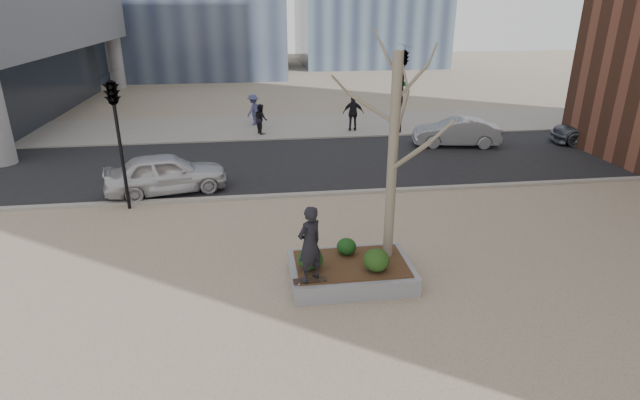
{
  "coord_description": "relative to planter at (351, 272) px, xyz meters",
  "views": [
    {
      "loc": [
        -1.2,
        -10.65,
        6.45
      ],
      "look_at": [
        0.5,
        2.0,
        1.4
      ],
      "focal_mm": 28.0,
      "sensor_mm": 36.0,
      "label": 1
    }
  ],
  "objects": [
    {
      "name": "planter",
      "position": [
        0.0,
        0.0,
        0.0
      ],
      "size": [
        3.0,
        2.0,
        0.45
      ],
      "primitive_type": "cube",
      "color": "gray",
      "rests_on": "ground"
    },
    {
      "name": "far_sidewalk",
      "position": [
        -1.0,
        17.0,
        -0.21
      ],
      "size": [
        60.0,
        6.0,
        0.02
      ],
      "primitive_type": "cube",
      "color": "gray",
      "rests_on": "ground"
    },
    {
      "name": "shrub_right",
      "position": [
        0.52,
        -0.43,
        0.54
      ],
      "size": [
        0.64,
        0.64,
        0.54
      ],
      "primitive_type": "ellipsoid",
      "color": "#1B3D13",
      "rests_on": "planter_mulch"
    },
    {
      "name": "skateboard",
      "position": [
        -1.1,
        -0.71,
        0.26
      ],
      "size": [
        0.79,
        0.24,
        0.08
      ],
      "primitive_type": null,
      "rotation": [
        0.0,
        0.0,
        0.05
      ],
      "color": "black",
      "rests_on": "planter"
    },
    {
      "name": "car_silver",
      "position": [
        7.41,
        11.71,
        0.46
      ],
      "size": [
        4.24,
        2.13,
        1.34
      ],
      "primitive_type": "imported",
      "rotation": [
        0.0,
        0.0,
        4.53
      ],
      "color": "gray",
      "rests_on": "street"
    },
    {
      "name": "police_car",
      "position": [
        -5.43,
        7.0,
        0.52
      ],
      "size": [
        4.52,
        2.58,
        1.45
      ],
      "primitive_type": "imported",
      "rotation": [
        0.0,
        0.0,
        1.79
      ],
      "color": "silver",
      "rests_on": "street"
    },
    {
      "name": "planter_mulch",
      "position": [
        0.0,
        0.0,
        0.25
      ],
      "size": [
        2.7,
        1.7,
        0.04
      ],
      "primitive_type": "cube",
      "color": "#382314",
      "rests_on": "planter"
    },
    {
      "name": "traffic_light_far",
      "position": [
        5.5,
        14.6,
        2.02
      ],
      "size": [
        0.6,
        2.48,
        4.5
      ],
      "primitive_type": null,
      "color": "black",
      "rests_on": "ground"
    },
    {
      "name": "pedestrian_a",
      "position": [
        -1.82,
        15.39,
        0.58
      ],
      "size": [
        0.81,
        0.91,
        1.55
      ],
      "primitive_type": "imported",
      "rotation": [
        0.0,
        0.0,
        1.92
      ],
      "color": "black",
      "rests_on": "far_sidewalk"
    },
    {
      "name": "skateboarder",
      "position": [
        -1.1,
        -0.71,
        1.21
      ],
      "size": [
        0.79,
        0.74,
        1.82
      ],
      "primitive_type": "imported",
      "rotation": [
        0.0,
        0.0,
        3.75
      ],
      "color": "black",
      "rests_on": "skateboard"
    },
    {
      "name": "sycamore_tree",
      "position": [
        1.0,
        0.3,
        3.56
      ],
      "size": [
        2.8,
        2.8,
        6.6
      ],
      "primitive_type": null,
      "color": "gray",
      "rests_on": "planter_mulch"
    },
    {
      "name": "pedestrian_c",
      "position": [
        3.1,
        15.4,
        0.75
      ],
      "size": [
        1.16,
        0.6,
        1.89
      ],
      "primitive_type": "imported",
      "rotation": [
        0.0,
        0.0,
        3.01
      ],
      "color": "black",
      "rests_on": "far_sidewalk"
    },
    {
      "name": "shrub_left",
      "position": [
        -1.02,
        -0.13,
        0.52
      ],
      "size": [
        0.61,
        0.61,
        0.52
      ],
      "primitive_type": "ellipsoid",
      "color": "black",
      "rests_on": "planter_mulch"
    },
    {
      "name": "traffic_light_near",
      "position": [
        -6.5,
        5.6,
        2.02
      ],
      "size": [
        0.6,
        2.48,
        4.5
      ],
      "primitive_type": null,
      "color": "black",
      "rests_on": "ground"
    },
    {
      "name": "shrub_middle",
      "position": [
        -0.03,
        0.47,
        0.48
      ],
      "size": [
        0.5,
        0.5,
        0.43
      ],
      "primitive_type": "ellipsoid",
      "color": "black",
      "rests_on": "planter_mulch"
    },
    {
      "name": "car_third",
      "position": [
        14.73,
        10.94,
        0.53
      ],
      "size": [
        5.43,
        3.62,
        1.46
      ],
      "primitive_type": "imported",
      "rotation": [
        0.0,
        0.0,
        4.37
      ],
      "color": "#51545D",
      "rests_on": "street"
    },
    {
      "name": "pedestrian_b",
      "position": [
        -2.19,
        17.45,
        0.66
      ],
      "size": [
        1.12,
        1.28,
        1.71
      ],
      "primitive_type": "imported",
      "rotation": [
        0.0,
        0.0,
        4.16
      ],
      "color": "#404473",
      "rests_on": "far_sidewalk"
    },
    {
      "name": "street",
      "position": [
        -1.0,
        10.0,
        -0.21
      ],
      "size": [
        60.0,
        8.0,
        0.02
      ],
      "primitive_type": "cube",
      "color": "black",
      "rests_on": "ground"
    },
    {
      "name": "ground",
      "position": [
        -1.0,
        0.0,
        -0.23
      ],
      "size": [
        120.0,
        120.0,
        0.0
      ],
      "primitive_type": "plane",
      "color": "gray",
      "rests_on": "ground"
    }
  ]
}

